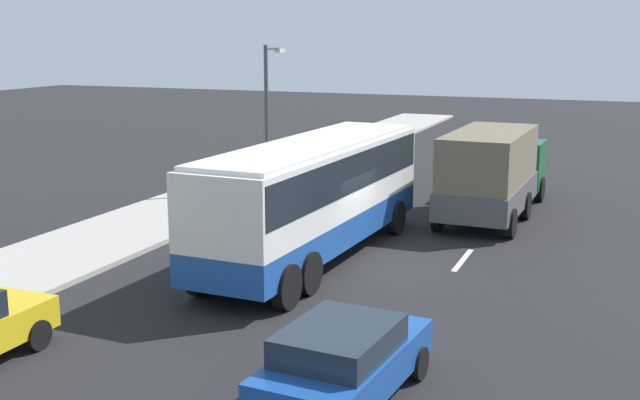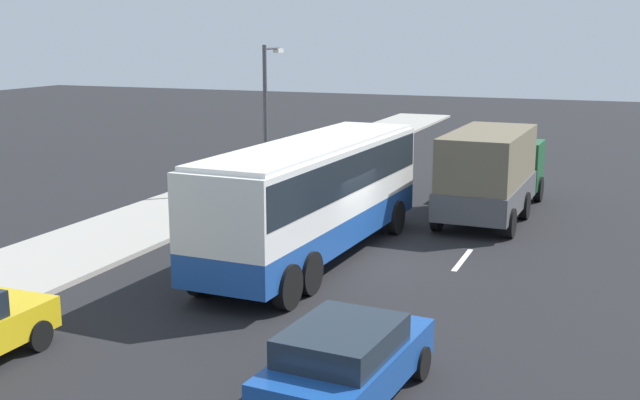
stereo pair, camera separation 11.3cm
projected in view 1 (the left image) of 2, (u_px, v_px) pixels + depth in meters
The scene contains 9 objects.
ground_plane at pixel (361, 262), 22.65m from camera, with size 120.00×120.00×0.00m, color black.
sidewalk_curb at pixel (121, 233), 25.62m from camera, with size 80.00×4.00×0.15m, color #A8A399.
lane_centreline at pixel (447, 280), 20.94m from camera, with size 34.77×0.16×0.01m.
coach_bus at pixel (314, 187), 22.49m from camera, with size 10.74×3.09×3.41m.
cargo_truck at pixel (493, 170), 27.89m from camera, with size 7.98×2.86×3.13m.
car_black_sedan at pixel (326, 171), 32.86m from camera, with size 4.84×2.11×1.49m.
car_blue_saloon at pixel (344, 360), 13.89m from camera, with size 4.28×2.21×1.48m.
pedestrian_near_curb at pixel (216, 175), 30.55m from camera, with size 0.32×0.32×1.57m.
street_lamp at pixel (268, 107), 31.46m from camera, with size 1.64×0.24×5.79m.
Camera 1 is at (-20.67, -7.00, 6.41)m, focal length 44.58 mm.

